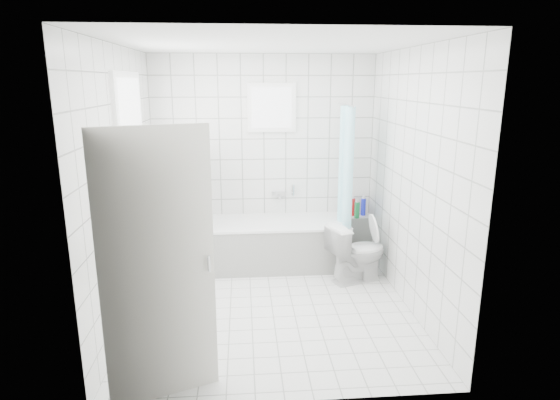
{
  "coord_description": "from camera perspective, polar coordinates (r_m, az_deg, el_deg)",
  "views": [
    {
      "loc": [
        -0.27,
        -4.43,
        2.27
      ],
      "look_at": [
        0.11,
        0.35,
        1.05
      ],
      "focal_mm": 30.0,
      "sensor_mm": 36.0,
      "label": 1
    }
  ],
  "objects": [
    {
      "name": "curtain_rod",
      "position": [
        5.67,
        8.02,
        11.42
      ],
      "size": [
        0.02,
        0.8,
        0.02
      ],
      "primitive_type": "cylinder",
      "rotation": [
        1.57,
        0.0,
        0.0
      ],
      "color": "silver",
      "rests_on": "wall_back"
    },
    {
      "name": "tub_faucet",
      "position": [
        6.08,
        -0.12,
        0.77
      ],
      "size": [
        0.18,
        0.06,
        0.06
      ],
      "primitive_type": "cube",
      "color": "silver",
      "rests_on": "wall_back"
    },
    {
      "name": "wall_front",
      "position": [
        3.1,
        0.69,
        -4.0
      ],
      "size": [
        2.8,
        0.02,
        2.6
      ],
      "primitive_type": "cube",
      "color": "white",
      "rests_on": "ground"
    },
    {
      "name": "window_back",
      "position": [
        5.9,
        -1.0,
        11.18
      ],
      "size": [
        0.5,
        0.01,
        0.5
      ],
      "primitive_type": "cube",
      "color": "white",
      "rests_on": "wall_back"
    },
    {
      "name": "ceiling",
      "position": [
        4.45,
        -1.13,
        18.52
      ],
      "size": [
        3.0,
        3.0,
        0.0
      ],
      "primitive_type": "plane",
      "rotation": [
        3.14,
        0.0,
        0.0
      ],
      "color": "white",
      "rests_on": "ground"
    },
    {
      "name": "wall_right",
      "position": [
        4.83,
        15.76,
        2.15
      ],
      "size": [
        0.02,
        3.0,
        2.6
      ],
      "primitive_type": "cube",
      "color": "white",
      "rests_on": "ground"
    },
    {
      "name": "ledge_bottles",
      "position": [
        6.2,
        9.44,
        -0.96
      ],
      "size": [
        0.21,
        0.19,
        0.23
      ],
      "color": "red",
      "rests_on": "tiled_ledge"
    },
    {
      "name": "wall_left",
      "position": [
        4.67,
        -18.46,
        1.54
      ],
      "size": [
        0.02,
        3.0,
        2.6
      ],
      "primitive_type": "cube",
      "color": "white",
      "rests_on": "ground"
    },
    {
      "name": "bathtub",
      "position": [
        5.91,
        -0.84,
        -5.29
      ],
      "size": [
        1.84,
        0.77,
        0.58
      ],
      "color": "white",
      "rests_on": "ground"
    },
    {
      "name": "toilet",
      "position": [
        5.52,
        9.41,
        -6.29
      ],
      "size": [
        0.77,
        0.59,
        0.7
      ],
      "primitive_type": "imported",
      "rotation": [
        0.0,
        0.0,
        1.91
      ],
      "color": "white",
      "rests_on": "ground"
    },
    {
      "name": "window_sill",
      "position": [
        5.04,
        -16.29,
        -2.55
      ],
      "size": [
        0.18,
        1.02,
        0.08
      ],
      "primitive_type": "cube",
      "color": "white",
      "rests_on": "wall_left"
    },
    {
      "name": "ground",
      "position": [
        4.99,
        -0.98,
        -12.81
      ],
      "size": [
        3.0,
        3.0,
        0.0
      ],
      "primitive_type": "plane",
      "color": "white",
      "rests_on": "ground"
    },
    {
      "name": "partition_wall",
      "position": [
        5.74,
        -10.69,
        -1.32
      ],
      "size": [
        0.15,
        0.85,
        1.5
      ],
      "primitive_type": "cube",
      "color": "white",
      "rests_on": "ground"
    },
    {
      "name": "window_left",
      "position": [
        4.9,
        -17.41,
        5.76
      ],
      "size": [
        0.01,
        0.9,
        1.4
      ],
      "primitive_type": "cube",
      "color": "white",
      "rests_on": "wall_left"
    },
    {
      "name": "door",
      "position": [
        3.4,
        -14.63,
        -8.2
      ],
      "size": [
        0.76,
        0.32,
        2.0
      ],
      "primitive_type": "cube",
      "rotation": [
        0.0,
        0.0,
        -1.21
      ],
      "color": "silver",
      "rests_on": "ground"
    },
    {
      "name": "shower_curtain",
      "position": [
        5.66,
        7.98,
        2.21
      ],
      "size": [
        0.14,
        0.48,
        1.78
      ],
      "primitive_type": null,
      "color": "#52DDF3",
      "rests_on": "curtain_rod"
    },
    {
      "name": "sill_bottles",
      "position": [
        4.87,
        -16.62,
        -1.38
      ],
      "size": [
        0.14,
        0.81,
        0.28
      ],
      "color": "#CC66AE",
      "rests_on": "window_sill"
    },
    {
      "name": "wall_back",
      "position": [
        6.01,
        -1.95,
        5.0
      ],
      "size": [
        2.8,
        0.02,
        2.6
      ],
      "primitive_type": "cube",
      "color": "white",
      "rests_on": "ground"
    },
    {
      "name": "tiled_ledge",
      "position": [
        6.33,
        9.46,
        -4.3
      ],
      "size": [
        0.4,
        0.24,
        0.55
      ],
      "primitive_type": "cube",
      "color": "white",
      "rests_on": "ground"
    }
  ]
}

